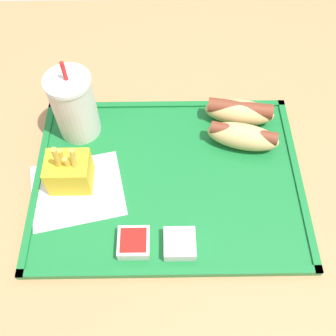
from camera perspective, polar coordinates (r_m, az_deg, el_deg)
The scene contains 10 objects.
ground_plane at distance 1.37m, azimuth 1.13°, elevation -18.69°, with size 8.00×8.00×0.00m, color #ADA393.
dining_table at distance 1.02m, azimuth 1.48°, elevation -13.68°, with size 1.18×1.09×0.74m.
food_tray at distance 0.69m, azimuth -0.00°, elevation -1.57°, with size 0.46×0.34×0.01m.
paper_napkin at distance 0.69m, azimuth -13.01°, elevation -2.85°, with size 0.18×0.16×0.00m.
soda_cup at distance 0.71m, azimuth -13.44°, elevation 8.76°, with size 0.08×0.08×0.16m.
hot_dog_far at distance 0.75m, azimuth 10.33°, elevation 8.10°, with size 0.13×0.07×0.05m.
hot_dog_near at distance 0.71m, azimuth 10.83°, elevation 4.59°, with size 0.14×0.08×0.05m.
fries_carton at distance 0.67m, azimuth -14.14°, elevation -0.54°, with size 0.07×0.06×0.11m.
sauce_cup_mayo at distance 0.61m, azimuth 1.70°, elevation -10.90°, with size 0.05×0.05×0.02m.
sauce_cup_ketchup at distance 0.62m, azimuth -4.99°, elevation -10.73°, with size 0.05×0.05×0.02m.
Camera 1 is at (-0.03, -0.33, 1.33)m, focal length 42.00 mm.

